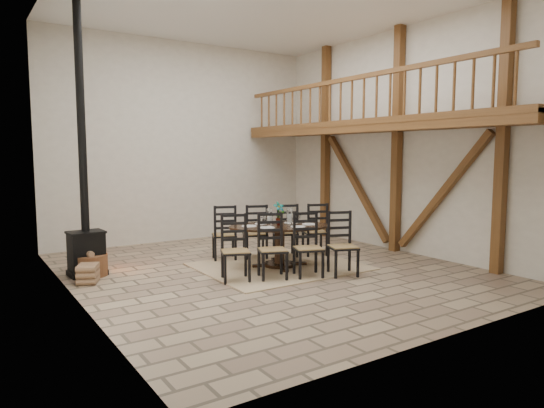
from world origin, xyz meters
TOP-DOWN VIEW (x-y plane):
  - ground at (0.00, 0.00)m, footprint 8.00×8.00m
  - room_shell at (1.19, 0.00)m, footprint 7.02×8.02m
  - rug at (0.29, 0.13)m, footprint 3.00×2.50m
  - dining_table at (0.29, 0.13)m, footprint 3.09×2.95m
  - wood_stove at (-3.01, 1.54)m, footprint 0.66×0.53m
  - log_basket at (-2.96, 1.45)m, footprint 0.59×0.59m
  - log_stack at (-3.13, 0.95)m, footprint 0.47×0.53m

SIDE VIEW (x-z plane):
  - ground at x=0.00m, z-range 0.00..0.00m
  - rug at x=0.29m, z-range 0.00..0.02m
  - log_stack at x=-3.13m, z-range 0.00..0.33m
  - log_basket at x=-2.96m, z-range -0.03..0.45m
  - dining_table at x=0.29m, z-range -0.23..1.05m
  - wood_stove at x=-3.01m, z-range -1.37..3.63m
  - room_shell at x=1.19m, z-range 0.51..5.52m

